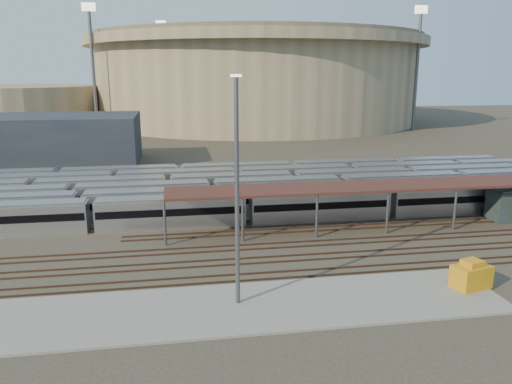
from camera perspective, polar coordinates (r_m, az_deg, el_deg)
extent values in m
plane|color=#383026|center=(55.27, -1.92, -6.09)|extent=(420.00, 420.00, 0.00)
cube|color=gray|center=(41.06, -6.21, -13.29)|extent=(50.00, 9.00, 0.20)
cube|color=silver|center=(62.55, -0.99, -2.00)|extent=(112.00, 2.90, 3.60)
cube|color=silver|center=(66.33, -3.24, -1.11)|extent=(112.00, 2.90, 3.60)
cube|color=silver|center=(70.23, -5.09, -0.31)|extent=(112.00, 2.90, 3.60)
cube|color=silver|center=(74.15, -10.01, 0.28)|extent=(112.00, 2.90, 3.60)
cube|color=silver|center=(78.83, -2.17, 1.27)|extent=(112.00, 2.90, 3.60)
cube|color=silver|center=(82.35, -8.74, 1.66)|extent=(112.00, 2.90, 3.60)
cylinder|color=#545358|center=(55.32, -10.38, -3.57)|extent=(0.30, 0.30, 5.00)
cylinder|color=#545358|center=(60.51, -10.32, -2.07)|extent=(0.30, 0.30, 5.00)
cylinder|color=#545358|center=(55.78, -1.54, -3.20)|extent=(0.30, 0.30, 5.00)
cylinder|color=#545358|center=(60.93, -2.24, -1.75)|extent=(0.30, 0.30, 5.00)
cylinder|color=#545358|center=(57.53, 6.96, -2.77)|extent=(0.30, 0.30, 5.00)
cylinder|color=#545358|center=(62.53, 5.58, -1.40)|extent=(0.30, 0.30, 5.00)
cylinder|color=#545358|center=(60.45, 14.79, -2.33)|extent=(0.30, 0.30, 5.00)
cylinder|color=#545358|center=(65.23, 12.88, -1.06)|extent=(0.30, 0.30, 5.00)
cylinder|color=#545358|center=(64.39, 21.78, -1.89)|extent=(0.30, 0.30, 5.00)
cylinder|color=#545358|center=(68.89, 19.50, -0.73)|extent=(0.30, 0.30, 5.00)
cylinder|color=#545358|center=(73.38, 25.38, -0.42)|extent=(0.30, 0.30, 5.00)
cube|color=#351B15|center=(64.00, 17.46, 0.82)|extent=(60.00, 6.00, 0.30)
cube|color=#4C3323|center=(53.61, -1.68, -6.63)|extent=(170.00, 0.12, 0.18)
cube|color=#4C3323|center=(55.00, -1.89, -6.09)|extent=(170.00, 0.12, 0.18)
cube|color=#4C3323|center=(49.91, -1.05, -8.19)|extent=(170.00, 0.12, 0.18)
cube|color=#4C3323|center=(51.29, -1.30, -7.58)|extent=(170.00, 0.12, 0.18)
cube|color=#4C3323|center=(46.26, -0.31, -10.01)|extent=(170.00, 0.12, 0.18)
cube|color=#4C3323|center=(47.62, -0.60, -9.30)|extent=(170.00, 0.12, 0.18)
cylinder|color=#9D856A|center=(194.26, -0.02, 12.24)|extent=(116.00, 116.00, 28.00)
cylinder|color=#9D856A|center=(194.51, -0.02, 16.81)|extent=(124.00, 124.00, 3.00)
cylinder|color=brown|center=(194.65, -0.02, 17.47)|extent=(120.00, 120.00, 1.50)
cylinder|color=#9D856A|center=(189.63, -26.04, 8.73)|extent=(56.00, 56.00, 14.00)
cube|color=#1E232D|center=(111.14, -24.20, 5.37)|extent=(42.00, 20.00, 10.00)
cylinder|color=#545358|center=(163.28, -18.08, 12.73)|extent=(1.00, 1.00, 36.00)
cube|color=#FFF2CC|center=(164.33, -18.60, 19.42)|extent=(4.00, 0.60, 2.40)
cylinder|color=#545358|center=(169.90, 17.87, 12.76)|extent=(1.00, 1.00, 36.00)
cube|color=#FFF2CC|center=(170.91, 18.37, 19.19)|extent=(4.00, 0.60, 2.40)
cylinder|color=#545358|center=(211.63, -10.59, 13.21)|extent=(1.00, 1.00, 36.00)
cube|color=#FFF2CC|center=(212.45, -10.83, 18.39)|extent=(4.00, 0.60, 2.40)
cylinder|color=#545358|center=(38.76, -2.19, -0.44)|extent=(0.36, 0.36, 18.04)
cube|color=#FFF2CC|center=(37.61, -2.32, 13.16)|extent=(0.80, 0.30, 0.20)
cube|color=#C88612|center=(47.98, 23.37, -8.85)|extent=(3.62, 2.78, 2.01)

